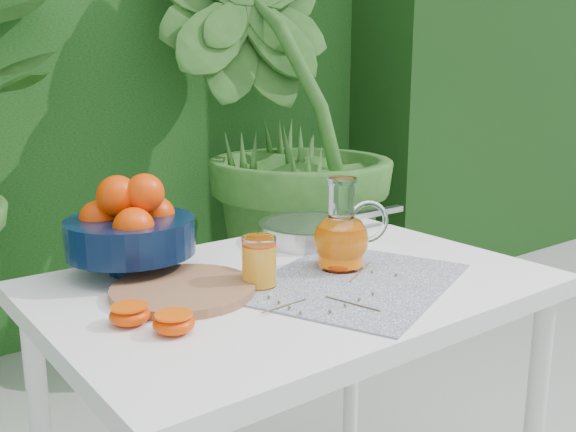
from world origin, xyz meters
TOP-DOWN VIEW (x-y plane):
  - hedge_backdrop at (0.06, 2.06)m, footprint 8.00×1.65m
  - potted_plant_right at (0.75, 1.13)m, footprint 2.57×2.57m
  - white_table at (-0.10, -0.09)m, footprint 1.00×0.70m
  - placemat at (-0.01, -0.19)m, footprint 0.55×0.50m
  - cutting_board at (-0.32, -0.04)m, footprint 0.37×0.37m
  - fruit_bowl at (-0.34, 0.15)m, footprint 0.34×0.34m
  - juice_pitcher at (0.03, -0.10)m, footprint 0.18×0.15m
  - juice_tumbler at (-0.18, -0.09)m, footprint 0.07×0.07m
  - saute_pan at (0.12, 0.12)m, footprint 0.46×0.26m
  - orange_halves at (-0.29, -0.14)m, footprint 0.56×0.17m
  - thyme_sprigs at (-0.09, -0.22)m, footprint 0.36×0.25m

SIDE VIEW (x-z plane):
  - white_table at x=-0.10m, z-range 0.29..1.04m
  - placemat at x=-0.01m, z-range 0.75..0.75m
  - thyme_sprigs at x=-0.09m, z-range 0.75..0.76m
  - cutting_board at x=-0.32m, z-range 0.75..0.77m
  - orange_halves at x=-0.29m, z-range 0.75..0.78m
  - saute_pan at x=0.12m, z-range 0.75..0.80m
  - juice_tumbler at x=-0.18m, z-range 0.75..0.85m
  - juice_pitcher at x=0.03m, z-range 0.72..0.92m
  - fruit_bowl at x=-0.34m, z-range 0.74..0.95m
  - potted_plant_right at x=0.75m, z-range 0.00..1.82m
  - hedge_backdrop at x=0.06m, z-range -0.06..2.44m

